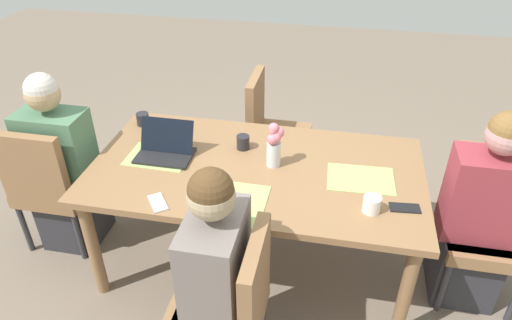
{
  "coord_description": "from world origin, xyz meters",
  "views": [
    {
      "loc": [
        -0.42,
        2.13,
        2.21
      ],
      "look_at": [
        0.0,
        0.0,
        0.77
      ],
      "focal_mm": 32.71,
      "sensor_mm": 36.0,
      "label": 1
    }
  ],
  "objects_px": {
    "dining_table": "(256,178)",
    "chair_head_right_left_near": "(50,182)",
    "person_head_left_left_far": "(477,221)",
    "phone_silver": "(158,203)",
    "chair_far_left_mid": "(230,307)",
    "flower_vase": "(274,143)",
    "person_head_right_left_near": "(64,173)",
    "chair_near_right_near": "(270,127)",
    "chair_head_left_left_far": "(485,218)",
    "person_far_left_mid": "(217,290)",
    "laptop_head_right_left_near": "(165,150)",
    "phone_black": "(405,208)",
    "coffee_mug_near_right": "(143,119)",
    "coffee_mug_centre_left": "(243,142)",
    "coffee_mug_near_left": "(372,204)"
  },
  "relations": [
    {
      "from": "chair_head_left_left_far",
      "to": "coffee_mug_near_right",
      "type": "distance_m",
      "value": 2.15
    },
    {
      "from": "chair_head_right_left_near",
      "to": "chair_far_left_mid",
      "type": "relative_size",
      "value": 1.0
    },
    {
      "from": "person_head_right_left_near",
      "to": "chair_far_left_mid",
      "type": "bearing_deg",
      "value": 148.38
    },
    {
      "from": "laptop_head_right_left_near",
      "to": "phone_silver",
      "type": "xyz_separation_m",
      "value": [
        -0.12,
        0.43,
        -0.04
      ]
    },
    {
      "from": "chair_near_right_near",
      "to": "phone_silver",
      "type": "distance_m",
      "value": 1.35
    },
    {
      "from": "person_far_left_mid",
      "to": "coffee_mug_near_right",
      "type": "bearing_deg",
      "value": -53.99
    },
    {
      "from": "person_far_left_mid",
      "to": "coffee_mug_near_left",
      "type": "relative_size",
      "value": 13.59
    },
    {
      "from": "coffee_mug_near_right",
      "to": "phone_silver",
      "type": "distance_m",
      "value": 0.86
    },
    {
      "from": "dining_table",
      "to": "laptop_head_right_left_near",
      "type": "distance_m",
      "value": 0.55
    },
    {
      "from": "person_far_left_mid",
      "to": "chair_near_right_near",
      "type": "relative_size",
      "value": 1.33
    },
    {
      "from": "chair_head_right_left_near",
      "to": "chair_far_left_mid",
      "type": "bearing_deg",
      "value": 152.0
    },
    {
      "from": "chair_head_left_left_far",
      "to": "coffee_mug_centre_left",
      "type": "relative_size",
      "value": 10.63
    },
    {
      "from": "coffee_mug_centre_left",
      "to": "phone_black",
      "type": "xyz_separation_m",
      "value": [
        -0.92,
        0.4,
        -0.04
      ]
    },
    {
      "from": "person_far_left_mid",
      "to": "phone_black",
      "type": "height_order",
      "value": "person_far_left_mid"
    },
    {
      "from": "chair_head_right_left_near",
      "to": "person_head_left_left_far",
      "type": "relative_size",
      "value": 0.75
    },
    {
      "from": "person_head_right_left_near",
      "to": "coffee_mug_near_right",
      "type": "distance_m",
      "value": 0.59
    },
    {
      "from": "flower_vase",
      "to": "phone_silver",
      "type": "relative_size",
      "value": 1.76
    },
    {
      "from": "chair_far_left_mid",
      "to": "laptop_head_right_left_near",
      "type": "xyz_separation_m",
      "value": [
        0.58,
        -0.81,
        0.27
      ]
    },
    {
      "from": "coffee_mug_near_left",
      "to": "dining_table",
      "type": "bearing_deg",
      "value": -22.8
    },
    {
      "from": "dining_table",
      "to": "phone_silver",
      "type": "xyz_separation_m",
      "value": [
        0.43,
        0.41,
        0.08
      ]
    },
    {
      "from": "chair_far_left_mid",
      "to": "chair_head_left_left_far",
      "type": "relative_size",
      "value": 1.0
    },
    {
      "from": "chair_head_right_left_near",
      "to": "phone_silver",
      "type": "height_order",
      "value": "chair_head_right_left_near"
    },
    {
      "from": "chair_head_right_left_near",
      "to": "phone_black",
      "type": "distance_m",
      "value": 2.11
    },
    {
      "from": "person_head_left_left_far",
      "to": "chair_near_right_near",
      "type": "xyz_separation_m",
      "value": [
        1.29,
        -0.86,
        -0.03
      ]
    },
    {
      "from": "flower_vase",
      "to": "chair_head_right_left_near",
      "type": "bearing_deg",
      "value": 5.46
    },
    {
      "from": "person_far_left_mid",
      "to": "chair_near_right_near",
      "type": "xyz_separation_m",
      "value": [
        0.03,
        -1.6,
        -0.03
      ]
    },
    {
      "from": "flower_vase",
      "to": "coffee_mug_centre_left",
      "type": "xyz_separation_m",
      "value": [
        0.21,
        -0.14,
        -0.1
      ]
    },
    {
      "from": "chair_far_left_mid",
      "to": "phone_silver",
      "type": "bearing_deg",
      "value": -39.2
    },
    {
      "from": "phone_silver",
      "to": "chair_near_right_near",
      "type": "bearing_deg",
      "value": 127.64
    },
    {
      "from": "phone_black",
      "to": "phone_silver",
      "type": "bearing_deg",
      "value": 3.85
    },
    {
      "from": "chair_head_right_left_near",
      "to": "phone_silver",
      "type": "xyz_separation_m",
      "value": [
        -0.86,
        0.33,
        0.23
      ]
    },
    {
      "from": "chair_near_right_near",
      "to": "coffee_mug_centre_left",
      "type": "relative_size",
      "value": 10.63
    },
    {
      "from": "coffee_mug_centre_left",
      "to": "chair_near_right_near",
      "type": "bearing_deg",
      "value": -94.59
    },
    {
      "from": "dining_table",
      "to": "chair_head_right_left_near",
      "type": "height_order",
      "value": "chair_head_right_left_near"
    },
    {
      "from": "person_head_left_left_far",
      "to": "flower_vase",
      "type": "relative_size",
      "value": 4.53
    },
    {
      "from": "chair_far_left_mid",
      "to": "phone_black",
      "type": "bearing_deg",
      "value": -142.69
    },
    {
      "from": "chair_head_left_left_far",
      "to": "laptop_head_right_left_near",
      "type": "bearing_deg",
      "value": 2.01
    },
    {
      "from": "coffee_mug_near_right",
      "to": "chair_far_left_mid",
      "type": "bearing_deg",
      "value": 127.02
    },
    {
      "from": "chair_near_right_near",
      "to": "phone_silver",
      "type": "height_order",
      "value": "chair_near_right_near"
    },
    {
      "from": "chair_near_right_near",
      "to": "laptop_head_right_left_near",
      "type": "relative_size",
      "value": 2.81
    },
    {
      "from": "chair_head_left_left_far",
      "to": "coffee_mug_near_right",
      "type": "bearing_deg",
      "value": -7.14
    },
    {
      "from": "person_far_left_mid",
      "to": "laptop_head_right_left_near",
      "type": "xyz_separation_m",
      "value": [
        0.51,
        -0.75,
        0.24
      ]
    },
    {
      "from": "chair_far_left_mid",
      "to": "flower_vase",
      "type": "distance_m",
      "value": 0.92
    },
    {
      "from": "chair_head_right_left_near",
      "to": "person_far_left_mid",
      "type": "distance_m",
      "value": 1.41
    },
    {
      "from": "phone_black",
      "to": "coffee_mug_near_left",
      "type": "bearing_deg",
      "value": 12.19
    },
    {
      "from": "phone_silver",
      "to": "dining_table",
      "type": "bearing_deg",
      "value": 97.79
    },
    {
      "from": "flower_vase",
      "to": "phone_silver",
      "type": "xyz_separation_m",
      "value": [
        0.52,
        0.46,
        -0.14
      ]
    },
    {
      "from": "dining_table",
      "to": "chair_head_right_left_near",
      "type": "relative_size",
      "value": 2.08
    },
    {
      "from": "chair_head_left_left_far",
      "to": "chair_near_right_near",
      "type": "height_order",
      "value": "same"
    },
    {
      "from": "flower_vase",
      "to": "coffee_mug_near_left",
      "type": "height_order",
      "value": "flower_vase"
    }
  ]
}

